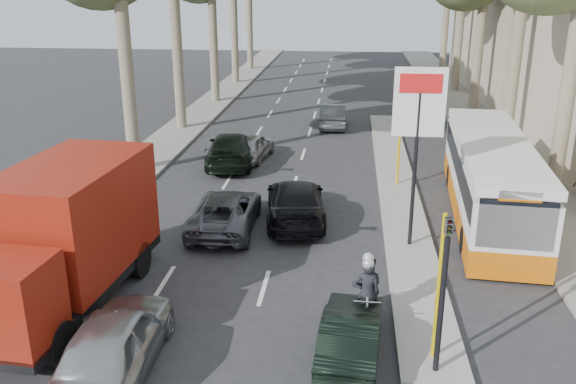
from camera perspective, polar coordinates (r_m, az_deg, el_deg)
name	(u,v)px	position (r m, az deg, el deg)	size (l,w,h in m)	color
ground	(289,329)	(14.98, 0.13, -12.70)	(120.00, 120.00, 0.00)	#28282B
sidewalk_right	(470,116)	(39.15, 16.68, 6.87)	(3.20, 70.00, 0.12)	gray
median_left	(214,101)	(42.43, -6.90, 8.44)	(2.40, 64.00, 0.12)	gray
traffic_island	(397,185)	(24.99, 10.13, 0.65)	(1.50, 26.00, 0.16)	gray
billboard	(417,133)	(18.25, 12.01, 5.45)	(1.50, 12.10, 5.60)	yellow
traffic_light_island	(445,270)	(12.56, 14.45, -7.09)	(0.16, 0.41, 3.60)	black
silver_hatchback	(115,341)	(13.72, -15.89, -13.27)	(1.71, 4.25, 1.45)	#A5A9AD
dark_hatchback	(351,334)	(13.77, 5.92, -13.09)	(1.25, 3.57, 1.18)	black
queue_car_a	(225,211)	(20.43, -5.90, -1.82)	(2.05, 4.44, 1.23)	#505258
queue_car_b	(295,201)	(21.01, 0.70, -0.87)	(1.96, 4.82, 1.40)	black
queue_car_c	(251,146)	(28.32, -3.46, 4.29)	(1.48, 3.69, 1.26)	#94969B
queue_car_d	(333,115)	(34.78, 4.20, 7.16)	(1.41, 4.05, 1.34)	#4E5256
queue_car_e	(231,149)	(27.58, -5.35, 4.03)	(2.02, 4.97, 1.44)	black
red_truck	(63,236)	(16.21, -20.30, -3.89)	(3.02, 6.87, 3.58)	black
city_bus	(490,176)	(22.31, 18.38, 1.42)	(3.12, 10.74, 2.79)	#D3630B
motorcycle	(367,292)	(14.98, 7.39, -9.23)	(0.78, 2.14, 1.82)	black
pedestrian_far	(507,170)	(25.00, 19.79, 1.92)	(1.09, 0.48, 1.69)	#726655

